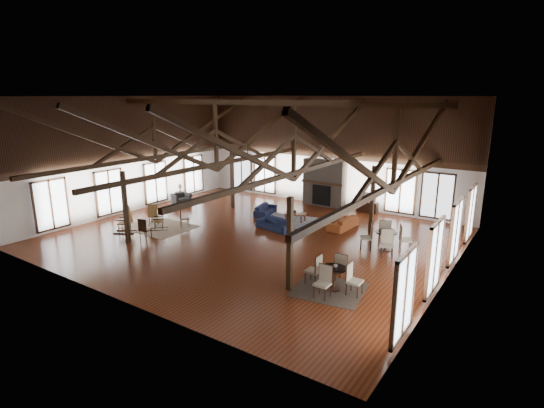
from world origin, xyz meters
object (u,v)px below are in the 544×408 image
Objects in this scene: sofa_navy_left at (265,210)px; sofa_orange at (343,222)px; coffee_table at (295,214)px; armchair at (181,199)px; cafe_table_near at (333,274)px; cafe_table_far at (386,237)px; tv_console at (367,207)px; sofa_navy_front at (275,224)px.

sofa_orange is (4.37, 0.04, 0.03)m from sofa_navy_left.
sofa_navy_left is at bearing 154.43° from coffee_table.
armchair is 0.50× the size of cafe_table_near.
sofa_orange is 1.96× the size of armchair.
cafe_table_near is 4.40m from cafe_table_far.
coffee_table is at bearing -122.84° from tv_console.
sofa_navy_front is at bearing -112.92° from coffee_table.
sofa_navy_front is at bearing 140.44° from cafe_table_near.
sofa_orange is at bearing -14.57° from coffee_table.
armchair is 0.90× the size of tv_console.
cafe_table_far is (2.63, -1.68, 0.25)m from sofa_orange.
coffee_table is 5.28m from cafe_table_far.
sofa_navy_left is 4.37m from sofa_orange.
sofa_navy_front is 6.48m from cafe_table_near.
sofa_navy_left is 1.44× the size of coffee_table.
cafe_table_far is (5.17, 0.27, 0.27)m from sofa_navy_front.
sofa_orange reaches higher than sofa_navy_left.
cafe_table_near reaches higher than sofa_orange.
coffee_table is 1.21× the size of armchair.
sofa_orange is at bearing 112.05° from cafe_table_near.
cafe_table_far is (7.00, -1.64, 0.28)m from sofa_navy_left.
coffee_table is at bearing 130.02° from cafe_table_near.
sofa_orange is 6.56m from cafe_table_near.
armchair is 12.13m from cafe_table_far.
tv_console is (2.41, 5.31, 0.01)m from sofa_navy_front.
armchair is at bearing 177.21° from cafe_table_far.
tv_console is (-2.58, 9.44, -0.24)m from cafe_table_near.
cafe_table_near is at bearing -74.69° from tv_console.
cafe_table_far is at bearing -115.96° from sofa_navy_left.
sofa_navy_front is 1.54× the size of coffee_table.
sofa_navy_front is at bearing -148.89° from sofa_navy_left.
sofa_navy_front is 0.93× the size of cafe_table_near.
sofa_navy_front is at bearing -78.24° from armchair.
sofa_navy_left reaches higher than coffee_table.
sofa_orange is at bearing -87.89° from tv_console.
cafe_table_near is (2.46, -6.07, 0.23)m from sofa_orange.
sofa_orange is 0.98× the size of cafe_table_near.
coffee_table is 0.57× the size of cafe_table_far.
sofa_orange is at bearing -102.26° from sofa_navy_left.
armchair reaches higher than coffee_table.
sofa_navy_front is at bearing -114.41° from tv_console.
armchair is 10.36m from tv_console.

